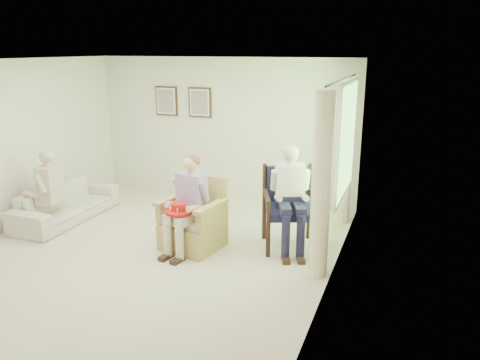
% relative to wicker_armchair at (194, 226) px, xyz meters
% --- Properties ---
extents(floor, '(5.50, 5.50, 0.00)m').
position_rel_wicker_armchair_xyz_m(floor, '(-0.51, -0.41, -0.31)').
color(floor, beige).
rests_on(floor, ground).
extents(back_wall, '(5.00, 0.04, 2.60)m').
position_rel_wicker_armchair_xyz_m(back_wall, '(-0.51, 2.34, 0.99)').
color(back_wall, silver).
rests_on(back_wall, ground).
extents(left_wall, '(0.04, 5.50, 2.60)m').
position_rel_wicker_armchair_xyz_m(left_wall, '(-3.01, -0.41, 0.99)').
color(left_wall, silver).
rests_on(left_wall, ground).
extents(right_wall, '(0.04, 5.50, 2.60)m').
position_rel_wicker_armchair_xyz_m(right_wall, '(1.99, -0.41, 0.99)').
color(right_wall, silver).
rests_on(right_wall, ground).
extents(ceiling, '(5.00, 5.50, 0.02)m').
position_rel_wicker_armchair_xyz_m(ceiling, '(-0.51, -0.41, 2.29)').
color(ceiling, white).
rests_on(ceiling, back_wall).
extents(window, '(0.13, 2.50, 1.63)m').
position_rel_wicker_armchair_xyz_m(window, '(1.96, 0.79, 1.27)').
color(window, '#2D6B23').
rests_on(window, right_wall).
extents(curtain_left, '(0.34, 0.34, 2.30)m').
position_rel_wicker_armchair_xyz_m(curtain_left, '(1.82, -0.19, 0.84)').
color(curtain_left, '#F2EEBD').
rests_on(curtain_left, ground).
extents(curtain_right, '(0.34, 0.34, 2.30)m').
position_rel_wicker_armchair_xyz_m(curtain_right, '(1.82, 1.77, 0.84)').
color(curtain_right, '#F2EEBD').
rests_on(curtain_right, ground).
extents(framed_print_left, '(0.45, 0.05, 0.55)m').
position_rel_wicker_armchair_xyz_m(framed_print_left, '(-1.66, 2.30, 1.47)').
color(framed_print_left, '#382114').
rests_on(framed_print_left, back_wall).
extents(framed_print_right, '(0.45, 0.05, 0.55)m').
position_rel_wicker_armchair_xyz_m(framed_print_right, '(-0.96, 2.30, 1.47)').
color(framed_print_right, '#382114').
rests_on(framed_print_right, back_wall).
extents(wicker_armchair, '(0.78, 0.77, 0.99)m').
position_rel_wicker_armchair_xyz_m(wicker_armchair, '(0.00, 0.00, 0.00)').
color(wicker_armchair, tan).
rests_on(wicker_armchair, ground).
extents(wood_armchair, '(0.73, 0.68, 1.12)m').
position_rel_wicker_armchair_xyz_m(wood_armchair, '(1.28, 0.56, 0.30)').
color(wood_armchair, black).
rests_on(wood_armchair, ground).
extents(sofa, '(1.91, 0.75, 0.56)m').
position_rel_wicker_armchair_xyz_m(sofa, '(-2.46, 0.24, -0.04)').
color(sofa, beige).
rests_on(sofa, ground).
extents(person_wicker, '(0.40, 0.62, 1.33)m').
position_rel_wicker_armchair_xyz_m(person_wicker, '(0.00, -0.13, 0.46)').
color(person_wicker, beige).
rests_on(person_wicker, ground).
extents(person_dark, '(0.40, 0.62, 1.45)m').
position_rel_wicker_armchair_xyz_m(person_dark, '(1.28, 0.38, 0.55)').
color(person_dark, '#1C1938').
rests_on(person_dark, ground).
extents(person_sofa, '(0.42, 0.62, 1.23)m').
position_rel_wicker_armchair_xyz_m(person_sofa, '(-2.46, -0.15, 0.38)').
color(person_sofa, '#C0B29B').
rests_on(person_sofa, ground).
extents(red_hat, '(0.37, 0.37, 0.14)m').
position_rel_wicker_armchair_xyz_m(red_hat, '(-0.05, -0.34, 0.35)').
color(red_hat, red).
rests_on(red_hat, person_wicker).
extents(hatbox, '(0.58, 0.58, 0.64)m').
position_rel_wicker_armchair_xyz_m(hatbox, '(-0.03, 0.11, -0.06)').
color(hatbox, tan).
rests_on(hatbox, ground).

